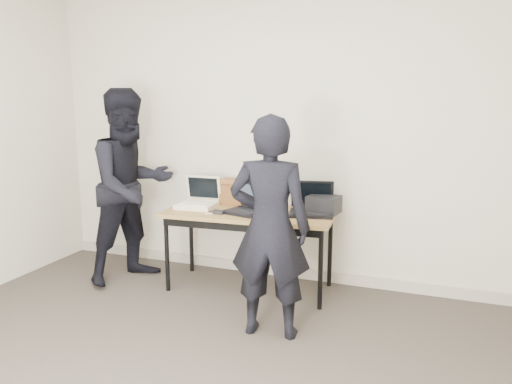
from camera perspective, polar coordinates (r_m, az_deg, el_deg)
The scene contains 13 objects.
room at distance 2.69m, azimuth -14.10°, elevation 2.26°, with size 4.60×4.60×2.80m.
desk at distance 4.44m, azimuth -0.81°, elevation -3.03°, with size 1.54×0.75×0.72m.
laptop_beige at distance 4.64m, azimuth -6.60°, elevation -1.02°, with size 0.36×0.35×0.28m.
laptop_center at distance 4.40m, azimuth -0.99°, elevation -1.59°, with size 0.40×0.39×0.26m.
laptop_right at distance 4.38m, azimuth 6.36°, elevation -1.65°, with size 0.44×0.43×0.28m.
leather_satchel at distance 4.67m, azimuth -1.87°, elevation 0.03°, with size 0.37×0.19×0.25m.
tissue at distance 4.64m, azimuth -1.52°, elevation 1.91°, with size 0.13×0.10×0.08m, color white.
equipment_box at distance 4.41m, azimuth 7.75°, elevation -1.42°, with size 0.26×0.22×0.15m, color black.
power_brick at distance 4.36m, azimuth -4.32°, elevation -2.31°, with size 0.09×0.06×0.03m, color black.
cables at distance 4.41m, azimuth -0.22°, elevation -2.26°, with size 1.14×0.49×0.01m.
person_typist at distance 3.57m, azimuth 1.59°, elevation -4.10°, with size 0.59×0.39×1.62m, color black.
person_observer at distance 4.79m, azimuth -14.05°, elevation 0.62°, with size 0.88×0.68×1.80m, color black.
baseboard at distance 4.98m, azimuth 1.48°, elevation -8.79°, with size 4.50×0.03×0.10m, color #A29986.
Camera 1 is at (1.52, -2.19, 1.75)m, focal length 35.00 mm.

